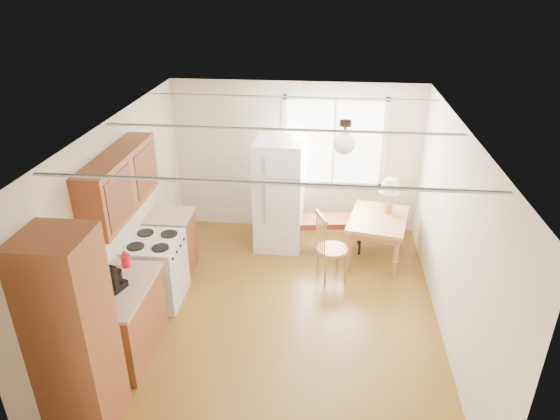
# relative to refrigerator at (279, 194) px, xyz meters

# --- Properties ---
(room_shell) EXTENTS (4.60, 5.60, 2.62)m
(room_shell) POSITION_rel_refrigerator_xyz_m (0.21, -1.85, 0.37)
(room_shell) COLOR #5A3912
(room_shell) RESTS_ON ground
(kitchen_run) EXTENTS (0.65, 3.40, 2.20)m
(kitchen_run) POSITION_rel_refrigerator_xyz_m (-1.50, -2.49, -0.04)
(kitchen_run) COLOR brown
(kitchen_run) RESTS_ON ground
(window_unit) EXTENTS (1.64, 0.05, 1.51)m
(window_unit) POSITION_rel_refrigerator_xyz_m (0.81, 0.62, 0.67)
(window_unit) COLOR white
(window_unit) RESTS_ON room_shell
(pendant_light) EXTENTS (0.26, 0.26, 0.40)m
(pendant_light) POSITION_rel_refrigerator_xyz_m (0.91, -1.45, 1.36)
(pendant_light) COLOR #312315
(pendant_light) RESTS_ON room_shell
(refrigerator) EXTENTS (0.75, 0.77, 1.76)m
(refrigerator) POSITION_rel_refrigerator_xyz_m (0.00, 0.00, 0.00)
(refrigerator) COLOR silver
(refrigerator) RESTS_ON ground
(bench) EXTENTS (1.20, 0.58, 0.53)m
(bench) POSITION_rel_refrigerator_xyz_m (0.80, -0.05, -0.41)
(bench) COLOR maroon
(bench) RESTS_ON ground
(dining_table) EXTENTS (1.03, 1.24, 0.69)m
(dining_table) POSITION_rel_refrigerator_xyz_m (1.52, -0.25, -0.30)
(dining_table) COLOR #A46A3F
(dining_table) RESTS_ON ground
(chair) EXTENTS (0.50, 0.49, 1.02)m
(chair) POSITION_rel_refrigerator_xyz_m (0.76, -0.93, -0.30)
(chair) COLOR #A46A3F
(chair) RESTS_ON ground
(table_lamp) EXTENTS (0.32, 0.32, 0.55)m
(table_lamp) POSITION_rel_refrigerator_xyz_m (1.67, -0.05, 0.20)
(table_lamp) COLOR #C7863F
(table_lamp) RESTS_ON dining_table
(coffee_maker) EXTENTS (0.24, 0.27, 0.35)m
(coffee_maker) POSITION_rel_refrigerator_xyz_m (-1.51, -2.75, 0.15)
(coffee_maker) COLOR black
(coffee_maker) RESTS_ON kitchen_run
(kettle) EXTENTS (0.10, 0.10, 0.20)m
(kettle) POSITION_rel_refrigerator_xyz_m (-1.57, -2.27, 0.10)
(kettle) COLOR red
(kettle) RESTS_ON kitchen_run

